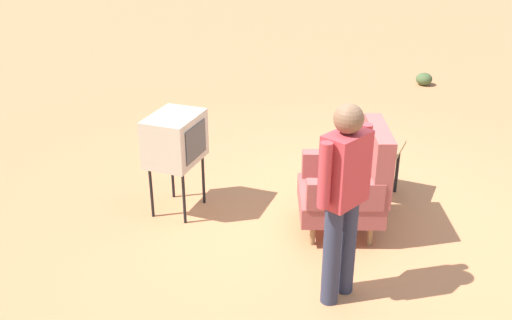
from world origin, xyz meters
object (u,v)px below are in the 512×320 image
object	(u,v)px
person_standing	(344,193)
soda_can_red	(377,133)
armchair	(351,184)
bottle_wine_green	(366,131)
bottle_short_clear	(356,135)
flower_vase	(364,127)
tv_on_stand	(175,139)
side_table	(373,153)

from	to	relation	value
person_standing	soda_can_red	distance (m)	1.99
armchair	soda_can_red	distance (m)	0.95
bottle_wine_green	bottle_short_clear	bearing A→B (deg)	-79.23
armchair	flower_vase	distance (m)	0.88
bottle_short_clear	person_standing	bearing A→B (deg)	12.15
flower_vase	tv_on_stand	bearing A→B (deg)	-53.08
tv_on_stand	soda_can_red	distance (m)	2.12
person_standing	bottle_wine_green	xyz separation A→B (m)	(-1.73, -0.28, -0.18)
bottle_short_clear	bottle_wine_green	distance (m)	0.11
armchair	flower_vase	world-z (taller)	armchair
person_standing	flower_vase	size ratio (longest dim) A/B	6.19
soda_can_red	flower_vase	bearing A→B (deg)	-51.87
tv_on_stand	person_standing	distance (m)	2.02
tv_on_stand	side_table	bearing A→B (deg)	122.54
person_standing	armchair	bearing A→B (deg)	-168.64
person_standing	soda_can_red	xyz separation A→B (m)	(-1.96, -0.21, -0.28)
armchair	person_standing	distance (m)	1.13
tv_on_stand	flower_vase	world-z (taller)	tv_on_stand
armchair	tv_on_stand	bearing A→B (deg)	-78.56
armchair	tv_on_stand	xyz separation A→B (m)	(0.34, -1.69, 0.28)
armchair	soda_can_red	size ratio (longest dim) A/B	8.69
side_table	person_standing	world-z (taller)	person_standing
soda_can_red	bottle_wine_green	distance (m)	0.26
person_standing	bottle_short_clear	bearing A→B (deg)	-167.85
armchair	tv_on_stand	size ratio (longest dim) A/B	1.03
flower_vase	armchair	bearing A→B (deg)	8.46
bottle_short_clear	soda_can_red	world-z (taller)	bottle_short_clear
armchair	bottle_short_clear	xyz separation A→B (m)	(-0.69, -0.16, 0.20)
side_table	flower_vase	bearing A→B (deg)	-121.77
tv_on_stand	bottle_short_clear	world-z (taller)	tv_on_stand
tv_on_stand	bottle_short_clear	xyz separation A→B (m)	(-1.03, 1.53, -0.08)
tv_on_stand	soda_can_red	xyz separation A→B (m)	(-1.28, 1.69, -0.12)
person_standing	soda_can_red	size ratio (longest dim) A/B	13.44
armchair	side_table	distance (m)	0.75
armchair	flower_vase	size ratio (longest dim) A/B	4.00
bottle_short_clear	flower_vase	distance (m)	0.16
flower_vase	side_table	bearing A→B (deg)	58.23
armchair	bottle_short_clear	size ratio (longest dim) A/B	5.30
bottle_short_clear	tv_on_stand	bearing A→B (deg)	-55.95
armchair	bottle_wine_green	distance (m)	0.76
soda_can_red	person_standing	bearing A→B (deg)	5.99
soda_can_red	armchair	bearing A→B (deg)	-0.04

